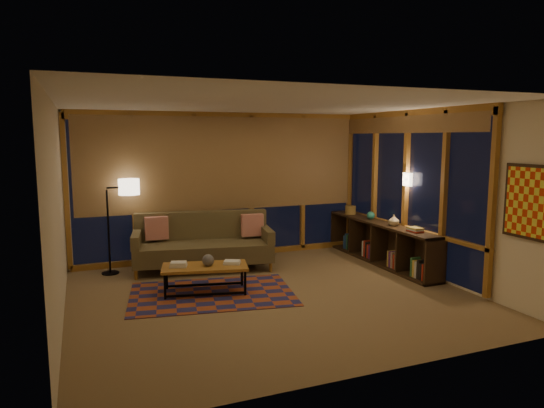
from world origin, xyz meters
name	(u,v)px	position (x,y,z in m)	size (l,w,h in m)	color
floor	(272,296)	(0.00, 0.00, 0.00)	(5.50, 5.00, 0.01)	#A27D55
ceiling	(272,104)	(0.00, 0.00, 2.70)	(5.50, 5.00, 0.01)	white
walls	(272,202)	(0.00, 0.00, 1.35)	(5.51, 5.01, 2.70)	beige
window_wall_back	(224,186)	(0.00, 2.43, 1.35)	(5.30, 0.16, 2.60)	#9B6620
window_wall_right	(405,190)	(2.68, 0.60, 1.35)	(0.16, 3.70, 2.60)	#9B6620
wall_art	(529,202)	(2.71, -1.85, 1.45)	(0.06, 0.74, 0.94)	red
wall_sconce	(408,179)	(2.62, 0.45, 1.55)	(0.12, 0.18, 0.22)	beige
sofa	(203,242)	(-0.57, 1.74, 0.47)	(2.30, 0.93, 0.94)	brown
pillow_left	(157,231)	(-1.30, 2.06, 0.67)	(0.39, 0.13, 0.39)	#BC1502
pillow_right	(252,228)	(0.32, 1.74, 0.67)	(0.39, 0.13, 0.39)	#BC1502
area_rug	(212,294)	(-0.78, 0.38, 0.01)	(2.32, 1.55, 0.01)	#944121
coffee_table	(205,279)	(-0.86, 0.49, 0.20)	(1.22, 0.56, 0.41)	#9B6620
book_stack_a	(178,264)	(-1.22, 0.58, 0.44)	(0.24, 0.19, 0.07)	silver
book_stack_b	(232,262)	(-0.46, 0.43, 0.43)	(0.24, 0.19, 0.05)	silver
ceramic_pot	(208,260)	(-0.81, 0.47, 0.49)	(0.17, 0.17, 0.17)	black
floor_lamp	(108,227)	(-2.08, 2.06, 0.79)	(0.52, 0.34, 1.57)	black
bookshelf	(380,242)	(2.49, 1.00, 0.37)	(0.40, 2.97, 0.74)	black
basket	(350,210)	(2.47, 2.01, 0.82)	(0.21, 0.21, 0.16)	#A17E3A
teal_bowl	(371,215)	(2.49, 1.32, 0.82)	(0.15, 0.15, 0.15)	#247969
vase	(394,220)	(2.49, 0.61, 0.84)	(0.19, 0.19, 0.19)	tan
shelf_book_stack	(415,230)	(2.49, 0.04, 0.77)	(0.15, 0.22, 0.06)	silver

